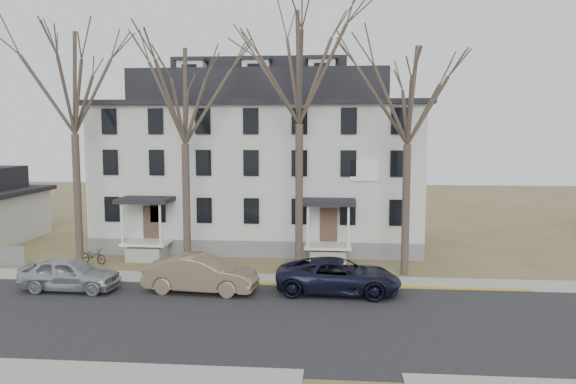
# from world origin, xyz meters

# --- Properties ---
(ground) EXTENTS (120.00, 120.00, 0.00)m
(ground) POSITION_xyz_m (0.00, 0.00, 0.00)
(ground) COLOR olive
(ground) RESTS_ON ground
(main_road) EXTENTS (120.00, 10.00, 0.04)m
(main_road) POSITION_xyz_m (0.00, 2.00, 0.00)
(main_road) COLOR #27272A
(main_road) RESTS_ON ground
(far_sidewalk) EXTENTS (120.00, 2.00, 0.08)m
(far_sidewalk) POSITION_xyz_m (0.00, 8.00, 0.00)
(far_sidewalk) COLOR #A09F97
(far_sidewalk) RESTS_ON ground
(yellow_curb) EXTENTS (14.00, 0.25, 0.06)m
(yellow_curb) POSITION_xyz_m (5.00, 7.10, 0.00)
(yellow_curb) COLOR gold
(yellow_curb) RESTS_ON ground
(boarding_house) EXTENTS (20.80, 12.36, 12.05)m
(boarding_house) POSITION_xyz_m (-2.00, 17.95, 5.38)
(boarding_house) COLOR slate
(boarding_house) RESTS_ON ground
(tree_far_left) EXTENTS (8.40, 8.40, 13.72)m
(tree_far_left) POSITION_xyz_m (-11.00, 9.80, 10.34)
(tree_far_left) COLOR #473B31
(tree_far_left) RESTS_ON ground
(tree_mid_left) EXTENTS (7.80, 7.80, 12.74)m
(tree_mid_left) POSITION_xyz_m (-5.00, 9.80, 9.60)
(tree_mid_left) COLOR #473B31
(tree_mid_left) RESTS_ON ground
(tree_center) EXTENTS (9.00, 9.00, 14.70)m
(tree_center) POSITION_xyz_m (1.00, 9.80, 11.08)
(tree_center) COLOR #473B31
(tree_center) RESTS_ON ground
(tree_mid_right) EXTENTS (7.80, 7.80, 12.74)m
(tree_mid_right) POSITION_xyz_m (6.50, 9.80, 9.60)
(tree_mid_right) COLOR #473B31
(tree_mid_right) RESTS_ON ground
(car_silver) EXTENTS (4.63, 1.95, 1.56)m
(car_silver) POSITION_xyz_m (-9.38, 5.35, 0.78)
(car_silver) COLOR #9FA3A7
(car_silver) RESTS_ON ground
(car_tan) EXTENTS (5.28, 2.21, 1.70)m
(car_tan) POSITION_xyz_m (-3.25, 5.67, 0.85)
(car_tan) COLOR #76654E
(car_tan) RESTS_ON ground
(car_navy) EXTENTS (5.78, 2.88, 1.58)m
(car_navy) POSITION_xyz_m (3.08, 6.05, 0.79)
(car_navy) COLOR black
(car_navy) RESTS_ON ground
(bicycle_left) EXTENTS (1.78, 1.02, 0.89)m
(bicycle_left) POSITION_xyz_m (-10.59, 10.58, 0.44)
(bicycle_left) COLOR black
(bicycle_left) RESTS_ON ground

